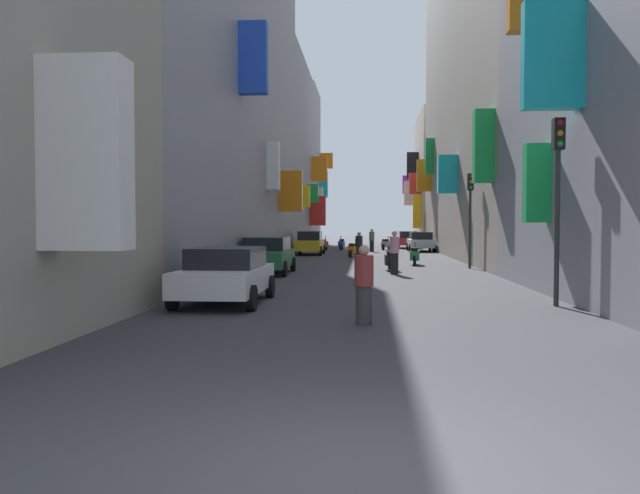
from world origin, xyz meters
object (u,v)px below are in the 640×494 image
Objects in this scene: parked_car_yellow at (310,243)px; scooter_green at (415,256)px; parked_car_white at (226,274)px; scooter_blue at (341,244)px; parked_car_silver at (420,241)px; pedestrian_crossing at (394,252)px; scooter_red at (323,244)px; traffic_light_far_corner at (558,179)px; scooter_black at (390,260)px; pedestrian_near_left at (372,240)px; traffic_light_near_corner at (470,204)px; parked_car_red at (408,239)px; scooter_silver at (386,244)px; pedestrian_mid_street at (359,247)px; parked_car_green at (267,255)px; pedestrian_near_right at (364,285)px; scooter_orange at (353,250)px.

parked_car_yellow is 2.31× the size of scooter_green.
parked_car_white is 2.07× the size of scooter_blue.
pedestrian_crossing is (-2.88, -21.29, 0.11)m from parked_car_silver.
pedestrian_crossing is (4.45, -22.29, 0.41)m from scooter_red.
traffic_light_far_corner is (2.23, -14.89, 2.59)m from scooter_green.
pedestrian_near_left is at bearing 92.06° from scooter_black.
scooter_green is 1.06× the size of pedestrian_near_left.
traffic_light_near_corner reaches higher than parked_car_yellow.
parked_car_red is at bearing 94.81° from parked_car_silver.
parked_car_yellow is 6.19m from pedestrian_near_left.
scooter_silver is 23.72m from pedestrian_crossing.
scooter_silver is 1.13× the size of pedestrian_mid_street.
parked_car_green reaches higher than parked_car_silver.
pedestrian_near_left reaches higher than pedestrian_near_right.
parked_car_white is 0.96× the size of parked_car_yellow.
parked_car_yellow is at bearing 90.58° from parked_car_white.
traffic_light_near_corner is (0.66, -17.77, 2.15)m from parked_car_silver.
scooter_blue is at bearing 97.57° from pedestrian_crossing.
parked_car_white is at bearing -111.44° from scooter_green.
scooter_black is (-2.96, -19.27, -0.29)m from parked_car_silver.
scooter_red is 34.62m from pedestrian_near_right.
parked_car_yellow is 14.47m from scooter_black.
pedestrian_mid_street is (-0.77, -11.80, -0.05)m from pedestrian_near_left.
scooter_blue is at bearing 101.45° from traffic_light_far_corner.
parked_car_white is at bearing -111.96° from scooter_black.
scooter_blue is (2.02, 23.35, -0.31)m from parked_car_green.
pedestrian_crossing reaches higher than parked_car_green.
scooter_blue is 3.82m from pedestrian_near_left.
pedestrian_mid_street is at bearing -65.04° from parked_car_yellow.
parked_car_silver is 2.41× the size of scooter_red.
pedestrian_near_left is at bearing 89.31° from pedestrian_near_right.
scooter_orange is at bearing -118.88° from parked_car_silver.
scooter_green is at bearing -44.95° from pedestrian_mid_street.
parked_car_silver reaches higher than parked_car_red.
parked_car_red is 8.56m from scooter_red.
pedestrian_near_left is at bearing -113.36° from parked_car_red.
pedestrian_crossing reaches higher than scooter_blue.
parked_car_yellow reaches higher than parked_car_silver.
traffic_light_near_corner reaches higher than parked_car_white.
pedestrian_near_left is at bearing -51.85° from scooter_blue.
pedestrian_near_right is at bearing -84.51° from scooter_red.
traffic_light_near_corner reaches higher than scooter_silver.
pedestrian_crossing reaches higher than parked_car_red.
scooter_green is 0.40× the size of traffic_light_far_corner.
scooter_blue is 1.13× the size of pedestrian_near_left.
scooter_green is at bearing -87.29° from scooter_silver.
parked_car_green is 2.35× the size of pedestrian_crossing.
scooter_red is at bearing 104.63° from scooter_orange.
scooter_silver is 3.62m from pedestrian_near_left.
scooter_black is 18.29m from pedestrian_near_left.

